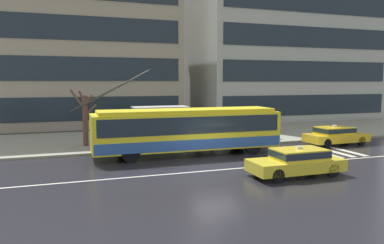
{
  "coord_description": "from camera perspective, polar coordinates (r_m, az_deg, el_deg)",
  "views": [
    {
      "loc": [
        -7.54,
        -17.92,
        4.42
      ],
      "look_at": [
        -0.13,
        3.69,
        1.89
      ],
      "focal_mm": 34.71,
      "sensor_mm": 36.0,
      "label": 1
    }
  ],
  "objects": [
    {
      "name": "office_tower_corner_right",
      "position": [
        47.03,
        12.64,
        13.91
      ],
      "size": [
        21.18,
        14.24,
        21.5
      ],
      "color": "#ACAEA7",
      "rests_on": "ground_plane"
    },
    {
      "name": "crosswalk_stripe_edge_near",
      "position": [
        24.24,
        17.05,
        -4.46
      ],
      "size": [
        0.44,
        4.4,
        0.01
      ],
      "primitive_type": "cube",
      "color": "beige",
      "rests_on": "ground_plane"
    },
    {
      "name": "pedestrian_approaching_curb",
      "position": [
        25.25,
        1.27,
        0.23
      ],
      "size": [
        1.63,
        1.63,
        1.94
      ],
      "color": "#1A2946",
      "rests_on": "sidewalk_slab"
    },
    {
      "name": "taxi_oncoming_near",
      "position": [
        18.13,
        15.84,
        -5.75
      ],
      "size": [
        4.46,
        1.8,
        1.39
      ],
      "color": "yellow",
      "rests_on": "ground_plane"
    },
    {
      "name": "crosswalk_stripe_inner_a",
      "position": [
        24.78,
        18.75,
        -4.29
      ],
      "size": [
        0.44,
        4.4,
        0.01
      ],
      "primitive_type": "cube",
      "color": "beige",
      "rests_on": "ground_plane"
    },
    {
      "name": "trolleybus",
      "position": [
        22.25,
        -0.67,
        -1.16
      ],
      "size": [
        12.31,
        2.67,
        5.08
      ],
      "color": "yellow",
      "rests_on": "ground_plane"
    },
    {
      "name": "ground_plane",
      "position": [
        19.93,
        3.83,
        -6.5
      ],
      "size": [
        160.0,
        160.0,
        0.0
      ],
      "primitive_type": "plane",
      "color": "#222128"
    },
    {
      "name": "lane_centre_line",
      "position": [
        18.86,
        5.25,
        -7.25
      ],
      "size": [
        72.0,
        0.14,
        0.01
      ],
      "primitive_type": "cube",
      "color": "silver",
      "rests_on": "ground_plane"
    },
    {
      "name": "pedestrian_at_shelter",
      "position": [
        25.52,
        3.22,
        0.27
      ],
      "size": [
        1.26,
        1.26,
        1.97
      ],
      "color": "black",
      "rests_on": "sidewalk_slab"
    },
    {
      "name": "office_tower_corner_left",
      "position": [
        41.89,
        -17.96,
        12.46
      ],
      "size": [
        20.53,
        14.48,
        18.23
      ],
      "color": "#9F937F",
      "rests_on": "ground_plane"
    },
    {
      "name": "sidewalk_slab",
      "position": [
        28.89,
        -3.57,
        -2.36
      ],
      "size": [
        80.0,
        10.0,
        0.14
      ],
      "primitive_type": "cube",
      "color": "gray",
      "rests_on": "ground_plane"
    },
    {
      "name": "street_tree_bare",
      "position": [
        25.5,
        -16.12,
        0.83
      ],
      "size": [
        1.79,
        1.74,
        3.74
      ],
      "color": "brown",
      "rests_on": "sidewalk_slab"
    },
    {
      "name": "crosswalk_stripe_inner_b",
      "position": [
        25.91,
        21.91,
        -3.96
      ],
      "size": [
        0.44,
        4.4,
        0.01
      ],
      "primitive_type": "cube",
      "color": "beige",
      "rests_on": "ground_plane"
    },
    {
      "name": "taxi_ahead_of_bus",
      "position": [
        27.63,
        21.18,
        -1.85
      ],
      "size": [
        4.46,
        1.91,
        1.39
      ],
      "color": "yellow",
      "rests_on": "ground_plane"
    },
    {
      "name": "pedestrian_walking_past",
      "position": [
        25.13,
        -8.56,
        0.3
      ],
      "size": [
        1.22,
        1.22,
        2.05
      ],
      "color": "#262B4D",
      "rests_on": "sidewalk_slab"
    },
    {
      "name": "bus_shelter",
      "position": [
        25.3,
        -5.06,
        0.95
      ],
      "size": [
        3.7,
        1.68,
        2.58
      ],
      "color": "gray",
      "rests_on": "sidewalk_slab"
    },
    {
      "name": "pedestrian_waiting_by_pole",
      "position": [
        23.95,
        -12.17,
        -0.16
      ],
      "size": [
        1.21,
        1.21,
        1.99
      ],
      "color": "#5B534B",
      "rests_on": "sidewalk_slab"
    },
    {
      "name": "crosswalk_stripe_center",
      "position": [
        25.33,
        20.36,
        -4.12
      ],
      "size": [
        0.44,
        4.4,
        0.01
      ],
      "primitive_type": "cube",
      "color": "beige",
      "rests_on": "ground_plane"
    }
  ]
}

